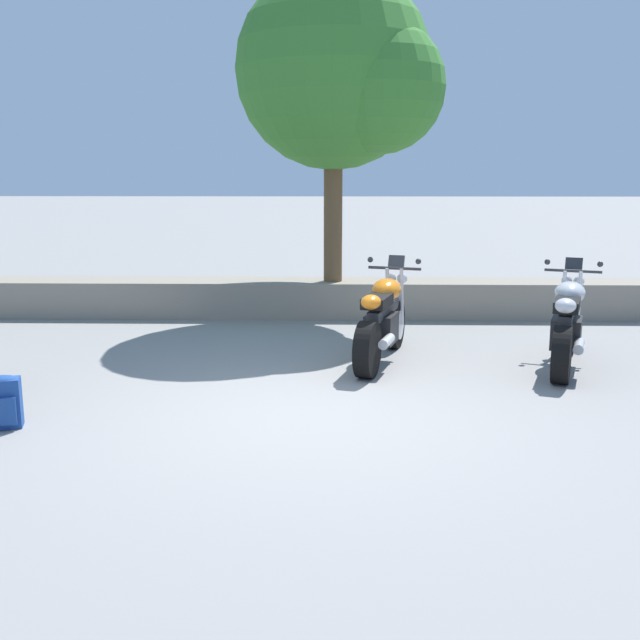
{
  "coord_description": "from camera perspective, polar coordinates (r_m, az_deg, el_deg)",
  "views": [
    {
      "loc": [
        0.31,
        -6.55,
        2.21
      ],
      "look_at": [
        0.14,
        1.2,
        0.65
      ],
      "focal_mm": 41.71,
      "sensor_mm": 36.0,
      "label": 1
    }
  ],
  "objects": [
    {
      "name": "leafy_tree_mid_left",
      "position": [
        11.29,
        1.78,
        18.34
      ],
      "size": [
        3.02,
        2.87,
        4.54
      ],
      "color": "brown",
      "rests_on": "stone_wall"
    },
    {
      "name": "motorcycle_silver_far_right",
      "position": [
        8.92,
        18.44,
        -0.36
      ],
      "size": [
        0.97,
        1.99,
        1.18
      ],
      "color": "black",
      "rests_on": "ground"
    },
    {
      "name": "rider_backpack",
      "position": [
        7.07,
        -23.16,
        -5.73
      ],
      "size": [
        0.34,
        0.31,
        0.47
      ],
      "color": "navy",
      "rests_on": "ground"
    },
    {
      "name": "ground_plane",
      "position": [
        6.92,
        -1.37,
        -7.25
      ],
      "size": [
        120.0,
        120.0,
        0.0
      ],
      "primitive_type": "plane",
      "color": "gray"
    },
    {
      "name": "stone_wall",
      "position": [
        11.52,
        -0.28,
        1.7
      ],
      "size": [
        36.0,
        0.8,
        0.55
      ],
      "primitive_type": "cube",
      "color": "gray",
      "rests_on": "ground"
    },
    {
      "name": "motorcycle_orange_centre",
      "position": [
        8.73,
        4.86,
        -0.06
      ],
      "size": [
        0.88,
        2.02,
        1.18
      ],
      "color": "black",
      "rests_on": "ground"
    }
  ]
}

